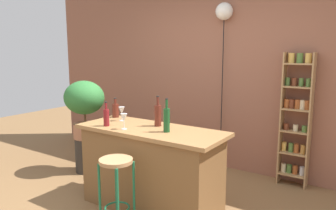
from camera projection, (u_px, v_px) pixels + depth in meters
name	position (u px, v px, depth m)	size (l,w,h in m)	color
back_wall	(219.00, 71.00, 4.71)	(6.40, 0.10, 2.80)	#8C5642
kitchen_counter	(151.00, 168.00, 3.52)	(1.61, 0.64, 0.89)	brown
bar_stool	(117.00, 179.00, 3.06)	(0.31, 0.31, 0.71)	#196642
spice_shelf	(296.00, 118.00, 4.06)	(0.35, 0.18, 1.67)	#A87F51
plant_stool	(87.00, 155.00, 4.62)	(0.31, 0.31, 0.49)	#2D2823
potted_plant	(84.00, 102.00, 4.50)	(0.58, 0.52, 0.80)	#A86B4C
bottle_vinegar	(106.00, 117.00, 3.53)	(0.06, 0.06, 0.27)	maroon
bottle_olive_oil	(115.00, 110.00, 3.99)	(0.08, 0.08, 0.24)	#5B2319
bottle_soda_blue	(158.00, 115.00, 3.53)	(0.08, 0.08, 0.33)	#5B2319
bottle_wine_red	(167.00, 119.00, 3.27)	(0.07, 0.07, 0.34)	#194C23
wine_glass_left	(124.00, 118.00, 3.39)	(0.07, 0.07, 0.16)	silver
wine_glass_center	(122.00, 111.00, 3.79)	(0.07, 0.07, 0.16)	silver
pendant_globe_light	(224.00, 13.00, 4.43)	(0.24, 0.24, 2.33)	black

